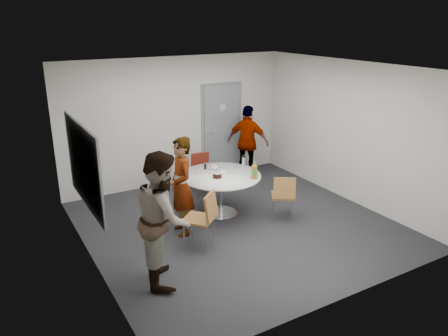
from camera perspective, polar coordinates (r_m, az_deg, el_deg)
floor at (r=7.72m, az=1.80°, el=-7.37°), size 5.00×5.00×0.00m
ceiling at (r=6.95m, az=2.04°, el=12.98°), size 5.00×5.00×0.00m
wall_back at (r=9.36m, az=-6.26°, el=6.08°), size 5.00×0.00×5.00m
wall_left at (r=6.33m, az=-17.69°, el=-1.13°), size 0.00×5.00×5.00m
wall_right at (r=8.76m, az=15.97°, el=4.56°), size 0.00×5.00×5.00m
wall_front at (r=5.40m, az=16.14°, el=-4.48°), size 5.00×0.00×5.00m
door at (r=9.91m, az=-0.32°, el=4.99°), size 1.02×0.17×2.12m
whiteboard at (r=6.49m, az=-17.85°, el=0.29°), size 0.04×1.90×1.25m
table at (r=7.87m, az=-0.27°, el=-1.64°), size 1.46×1.46×1.07m
chair_near_left at (r=6.77m, az=-2.63°, el=-6.07°), size 0.64×0.64×0.92m
chair_near_right at (r=7.77m, az=7.80°, el=-3.29°), size 0.56×0.57×0.83m
chair_far at (r=8.94m, az=-2.94°, el=-0.12°), size 0.45×0.48×0.83m
person_main at (r=7.14m, az=-5.60°, el=-2.43°), size 0.46×0.65×1.66m
person_left at (r=5.88m, az=-7.98°, el=-6.46°), size 0.94×1.07×1.84m
person_right at (r=9.71m, az=3.14°, el=3.39°), size 0.89×1.01×1.64m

